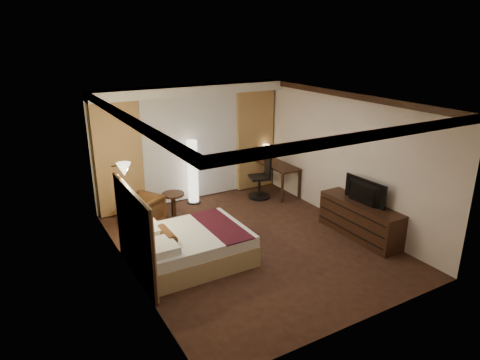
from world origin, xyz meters
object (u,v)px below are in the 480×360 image
armchair (142,210)px  bed (192,247)px  television (362,189)px  side_table (174,205)px  dresser (360,220)px  floor_lamp (193,172)px  desk (277,179)px  office_chair (259,176)px

armchair → bed: bearing=-21.1°
armchair → television: television is taller
armchair → side_table: (0.73, 0.12, -0.09)m
bed → television: size_ratio=1.94×
dresser → bed: bearing=167.3°
bed → floor_lamp: (1.15, 2.48, 0.48)m
desk → dresser: (0.05, -2.78, -0.03)m
bed → dresser: size_ratio=1.06×
television → side_table: bearing=43.8°
armchair → side_table: size_ratio=1.33×
armchair → desk: (3.48, 0.21, 0.02)m
bed → side_table: (0.44, 1.96, -0.01)m
armchair → office_chair: 2.96m
side_table → office_chair: (2.21, 0.04, 0.29)m
side_table → desk: bearing=1.8°
desk → dresser: 2.78m
armchair → television: size_ratio=0.73×
bed → television: television is taller
desk → television: size_ratio=1.32×
bed → floor_lamp: 2.77m
bed → floor_lamp: bearing=65.2°
bed → office_chair: (2.66, 1.99, 0.28)m
armchair → floor_lamp: 1.63m
bed → armchair: (-0.29, 1.83, 0.08)m
dresser → side_table: bearing=136.1°
floor_lamp → television: bearing=-57.3°
office_chair → television: (0.55, -2.73, 0.43)m
armchair → television: bearing=23.6°
dresser → desk: bearing=91.0°
side_table → dresser: bearing=-43.9°
desk → office_chair: (-0.53, -0.05, 0.18)m
bed → floor_lamp: floor_lamp is taller
side_table → television: 3.92m
bed → desk: (3.19, 2.04, 0.10)m
desk → television: (0.02, -2.78, 0.61)m
bed → armchair: 1.86m
floor_lamp → dresser: 3.85m
dresser → television: television is taller
office_chair → dresser: size_ratio=0.62×
armchair → desk: size_ratio=0.55×
bed → television: 3.37m
dresser → television: (-0.03, 0.00, 0.63)m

